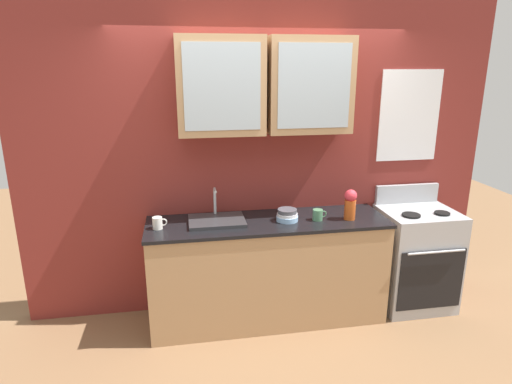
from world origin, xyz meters
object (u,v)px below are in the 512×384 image
Objects in this scene: vase at (350,204)px; cup_near_sink at (158,223)px; sink_faucet at (217,220)px; stove_range at (415,258)px; cup_near_bowls at (318,215)px; bowl_stack at (287,215)px.

vase is 2.24× the size of cup_near_sink.
sink_faucet is at bearing 8.10° from cup_near_sink.
sink_faucet reaches higher than stove_range.
cup_near_bowls is (1.34, -0.02, -0.00)m from cup_near_sink.
cup_near_sink is at bearing 178.98° from cup_near_bowls.
sink_faucet reaches higher than cup_near_sink.
vase is at bearing -5.04° from cup_near_bowls.
cup_near_sink is 0.96× the size of cup_near_bowls.
stove_range is 2.37× the size of sink_faucet.
cup_near_sink is (-0.48, -0.07, 0.03)m from sink_faucet.
bowl_stack is at bearing 174.18° from vase.
sink_faucet is (-1.84, 0.03, 0.48)m from stove_range.
bowl_stack is 0.55m from vase.
cup_near_bowls is (-0.27, 0.02, -0.09)m from vase.
cup_near_bowls is (-0.99, -0.06, 0.50)m from stove_range.
stove_range is 1.35m from bowl_stack.
bowl_stack is (0.59, -0.06, 0.03)m from sink_faucet.
cup_near_bowls is at bearing -6.63° from bowl_stack.
vase reaches higher than bowl_stack.
cup_near_bowls is (0.86, -0.09, 0.03)m from sink_faucet.
bowl_stack is 1.58× the size of cup_near_sink.
cup_near_bowls is at bearing -176.63° from stove_range.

